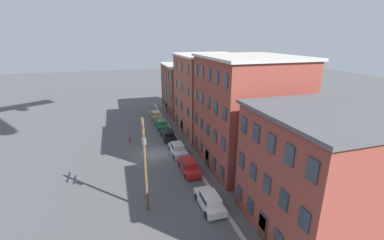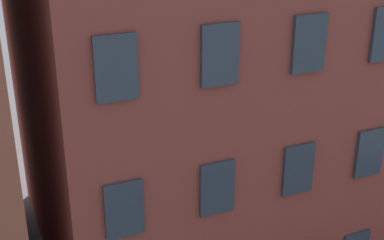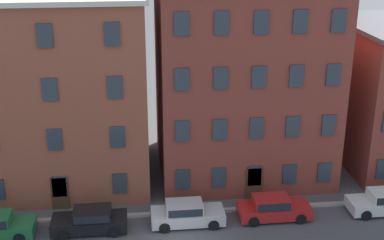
% 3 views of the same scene
% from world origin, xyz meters
% --- Properties ---
extents(kerb_strip, '(56.00, 0.36, 0.16)m').
position_xyz_m(kerb_strip, '(0.00, 4.50, 0.08)').
color(kerb_strip, '#9E998E').
rests_on(kerb_strip, ground_plane).
extents(apartment_midblock, '(11.85, 10.18, 13.01)m').
position_xyz_m(apartment_midblock, '(-6.93, 10.84, 6.52)').
color(apartment_midblock, brown).
rests_on(apartment_midblock, ground_plane).
extents(apartment_far, '(12.21, 10.72, 13.60)m').
position_xyz_m(apartment_far, '(5.54, 11.10, 6.81)').
color(apartment_far, brown).
rests_on(apartment_far, ground_plane).
extents(car_black, '(4.40, 1.92, 1.43)m').
position_xyz_m(car_black, '(-4.86, 3.17, 0.75)').
color(car_black, black).
rests_on(car_black, ground_plane).
extents(car_silver, '(4.40, 1.92, 1.43)m').
position_xyz_m(car_silver, '(0.82, 3.29, 0.75)').
color(car_silver, '#B7B7BC').
rests_on(car_silver, ground_plane).
extents(car_red, '(4.40, 1.92, 1.43)m').
position_xyz_m(car_red, '(6.17, 3.40, 0.75)').
color(car_red, '#B21E1E').
rests_on(car_red, ground_plane).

